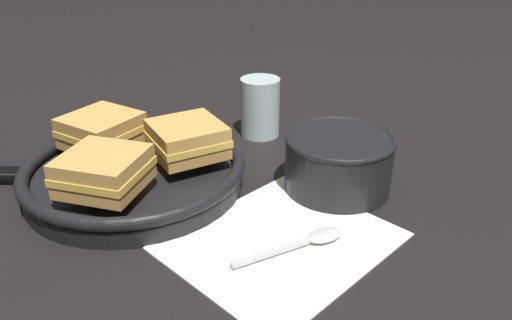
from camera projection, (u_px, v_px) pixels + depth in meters
ground_plane at (290, 197)px, 0.69m from camera, size 4.00×4.00×0.00m
napkin at (281, 240)px, 0.60m from camera, size 0.25×0.21×0.00m
soup_bowl at (339, 159)px, 0.70m from camera, size 0.15×0.15×0.08m
spoon at (310, 240)px, 0.59m from camera, size 0.14×0.06×0.01m
skillet at (134, 173)px, 0.71m from camera, size 0.36×0.38×0.04m
sandwich_near_left at (104, 171)px, 0.62m from camera, size 0.13×0.13×0.05m
sandwich_near_right at (187, 139)px, 0.71m from camera, size 0.12×0.12×0.05m
sandwich_far_left at (102, 130)px, 0.74m from camera, size 0.12×0.12×0.05m
drinking_glass at (260, 107)px, 0.87m from camera, size 0.07×0.07×0.10m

